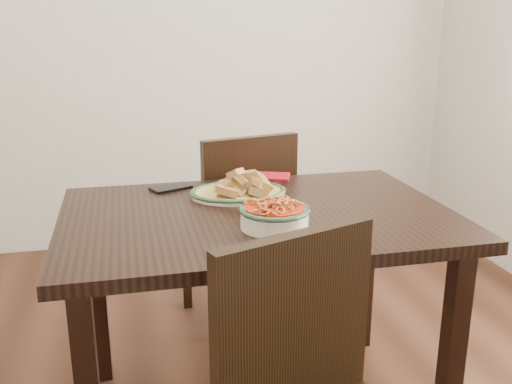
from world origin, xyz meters
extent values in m
cube|color=beige|center=(0.00, 1.75, 1.30)|extent=(3.50, 0.10, 2.60)
cube|color=black|center=(0.12, 0.00, 0.73)|extent=(1.24, 0.83, 0.04)
cube|color=black|center=(0.66, -0.33, 0.35)|extent=(0.06, 0.06, 0.71)
cube|color=black|center=(-0.42, 0.33, 0.35)|extent=(0.06, 0.06, 0.71)
cube|color=black|center=(0.66, 0.33, 0.35)|extent=(0.06, 0.06, 0.71)
cube|color=black|center=(0.17, 0.71, 0.43)|extent=(0.50, 0.50, 0.04)
cube|color=black|center=(0.30, 0.91, 0.21)|extent=(0.04, 0.04, 0.41)
cube|color=black|center=(-0.03, 0.83, 0.21)|extent=(0.04, 0.04, 0.41)
cube|color=black|center=(0.37, 0.58, 0.21)|extent=(0.04, 0.04, 0.41)
cube|color=black|center=(0.04, 0.50, 0.21)|extent=(0.04, 0.04, 0.41)
cube|color=black|center=(0.21, 0.52, 0.67)|extent=(0.42, 0.13, 0.44)
cube|color=black|center=(0.07, -0.57, 0.67)|extent=(0.41, 0.18, 0.44)
ellipsoid|color=beige|center=(0.09, 0.19, 0.76)|extent=(0.33, 0.25, 0.02)
ellipsoid|color=gold|center=(0.09, 0.19, 0.76)|extent=(0.32, 0.24, 0.01)
torus|color=#19381E|center=(0.09, 0.19, 0.77)|extent=(0.26, 0.26, 0.01)
cylinder|color=white|center=(0.14, -0.15, 0.78)|extent=(0.20, 0.20, 0.06)
torus|color=#1A3A24|center=(0.14, -0.15, 0.81)|extent=(0.21, 0.21, 0.02)
cylinder|color=#A82007|center=(0.14, -0.15, 0.81)|extent=(0.18, 0.18, 0.01)
cube|color=black|center=(-0.13, 0.32, 0.76)|extent=(0.16, 0.13, 0.01)
cube|color=maroon|center=(0.27, 0.38, 0.76)|extent=(0.16, 0.15, 0.01)
camera|label=1|loc=(-0.28, -1.69, 1.33)|focal=40.00mm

